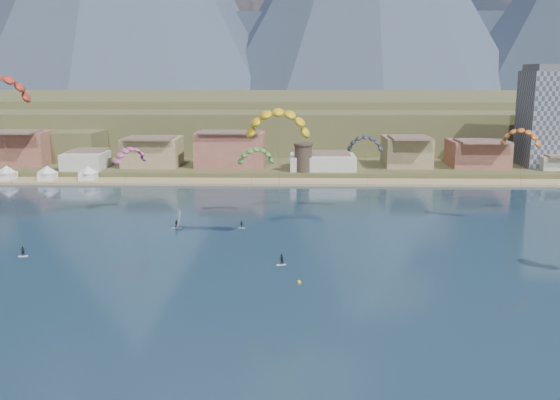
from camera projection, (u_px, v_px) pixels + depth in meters
name	position (u px, v px, depth m)	size (l,w,h in m)	color
ground	(274.00, 330.00, 77.87)	(2400.00, 2400.00, 0.00)	#0D2131
beach	(286.00, 182.00, 181.63)	(2200.00, 12.00, 0.90)	tan
land	(293.00, 104.00, 626.31)	(2200.00, 900.00, 4.00)	brown
foothills	(336.00, 119.00, 303.19)	(940.00, 210.00, 18.00)	brown
town	(160.00, 148.00, 196.70)	(400.00, 24.00, 12.00)	silver
apartment_tower	(556.00, 116.00, 197.63)	(20.00, 16.00, 32.00)	gray
watchtower	(303.00, 157.00, 188.12)	(5.82, 5.82, 8.60)	#47382D
beach_tents	(26.00, 169.00, 182.75)	(43.40, 6.40, 5.00)	white
kitesurfer_yellow	(278.00, 119.00, 112.39)	(12.36, 16.41, 27.25)	silver
kitesurfer_green	(256.00, 154.00, 137.84)	(8.93, 15.23, 18.00)	silver
distant_kite_pink	(130.00, 152.00, 140.42)	(8.01, 8.05, 16.79)	#262626
distant_kite_dark	(365.00, 140.00, 141.57)	(8.73, 6.02, 19.16)	#262626
distant_kite_orange	(521.00, 134.00, 129.09)	(8.92, 7.50, 21.57)	#262626
windsurfer	(177.00, 222.00, 128.50)	(2.20, 2.41, 3.77)	silver
buoy	(299.00, 282.00, 95.22)	(0.64, 0.64, 0.64)	yellow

